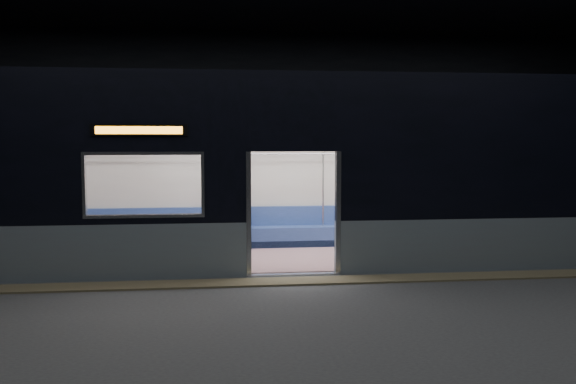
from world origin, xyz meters
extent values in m
cube|color=#47494C|center=(0.00, 0.00, -0.01)|extent=(24.00, 14.00, 0.01)
cube|color=black|center=(0.00, 6.98, 2.50)|extent=(24.00, 0.04, 5.00)
cube|color=#8C7F59|center=(0.00, 0.55, 0.01)|extent=(22.80, 0.50, 0.03)
cube|color=gray|center=(4.85, 1.06, 0.45)|extent=(8.30, 0.12, 0.90)
cube|color=black|center=(4.85, 1.06, 2.05)|extent=(8.30, 0.12, 2.30)
cube|color=black|center=(0.00, 1.06, 2.62)|extent=(1.40, 0.12, 1.15)
cube|color=#B7BABC|center=(-0.74, 1.06, 1.02)|extent=(0.08, 0.14, 2.05)
cube|color=#B7BABC|center=(0.74, 1.06, 1.02)|extent=(0.08, 0.14, 2.05)
cube|color=black|center=(-2.45, 0.98, 2.39)|extent=(1.50, 0.04, 0.18)
cube|color=orange|center=(-2.45, 0.97, 2.39)|extent=(1.34, 0.03, 0.12)
cube|color=beige|center=(0.00, 3.94, 1.60)|extent=(18.00, 0.12, 3.20)
cube|color=black|center=(0.00, 2.50, 3.28)|extent=(18.00, 3.00, 0.15)
cube|color=gray|center=(0.00, 2.50, 0.02)|extent=(17.76, 2.76, 0.04)
cube|color=beige|center=(0.00, 2.50, 2.35)|extent=(17.76, 2.76, 0.10)
cube|color=navy|center=(0.00, 3.62, 0.24)|extent=(11.00, 0.48, 0.41)
cube|color=navy|center=(0.00, 3.81, 0.65)|extent=(11.00, 0.10, 0.40)
cube|color=#79585A|center=(-3.30, 1.41, 0.24)|extent=(4.40, 0.48, 0.41)
cube|color=#79585A|center=(3.30, 1.41, 0.24)|extent=(4.40, 0.48, 0.41)
cylinder|color=silver|center=(-0.95, 1.37, 1.17)|extent=(0.04, 0.04, 2.26)
cylinder|color=silver|center=(-0.95, 3.63, 1.17)|extent=(0.04, 0.04, 2.26)
cylinder|color=silver|center=(0.95, 1.37, 1.17)|extent=(0.04, 0.04, 2.26)
cylinder|color=silver|center=(0.95, 3.63, 1.17)|extent=(0.04, 0.04, 2.26)
cylinder|color=silver|center=(0.00, 3.58, 1.95)|extent=(11.00, 0.03, 0.03)
cube|color=black|center=(-1.08, 3.40, 0.53)|extent=(0.16, 0.45, 0.15)
cube|color=black|center=(-0.88, 3.40, 0.53)|extent=(0.16, 0.45, 0.15)
cylinder|color=black|center=(-1.08, 3.20, 0.26)|extent=(0.11, 0.11, 0.43)
cylinder|color=black|center=(-0.88, 3.20, 0.26)|extent=(0.11, 0.11, 0.43)
cube|color=pink|center=(-0.98, 3.59, 0.55)|extent=(0.38, 0.21, 0.19)
cylinder|color=pink|center=(-0.98, 3.62, 0.88)|extent=(0.43, 0.43, 0.50)
sphere|color=tan|center=(-0.98, 3.60, 1.24)|extent=(0.20, 0.20, 0.20)
sphere|color=black|center=(-0.98, 3.64, 1.28)|extent=(0.21, 0.21, 0.21)
cube|color=black|center=(-0.95, 3.33, 0.68)|extent=(0.34, 0.31, 0.15)
cube|color=white|center=(4.97, 3.85, 1.47)|extent=(0.99, 0.03, 0.64)
camera|label=1|loc=(-1.27, -8.81, 2.24)|focal=38.00mm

